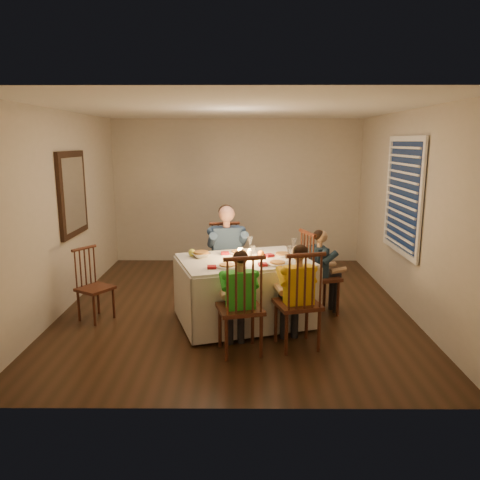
{
  "coord_description": "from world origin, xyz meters",
  "views": [
    {
      "loc": [
        0.1,
        -6.05,
        2.2
      ],
      "look_at": [
        0.07,
        0.15,
        0.89
      ],
      "focal_mm": 35.0,
      "sensor_mm": 36.0,
      "label": 1
    }
  ],
  "objects_px": {
    "chair_extra": "(97,319)",
    "chair_near_left": "(240,352)",
    "adult": "(227,301)",
    "serving_bowl": "(201,255)",
    "child_green": "(240,352)",
    "child_teal": "(319,312)",
    "chair_adult": "(227,301)",
    "chair_end": "(319,312)",
    "dining_table": "(244,277)",
    "child_yellow": "(296,346)",
    "chair_near_right": "(296,346)"
  },
  "relations": [
    {
      "from": "chair_near_right",
      "to": "serving_bowl",
      "type": "bearing_deg",
      "value": -50.57
    },
    {
      "from": "chair_near_right",
      "to": "serving_bowl",
      "type": "relative_size",
      "value": 4.83
    },
    {
      "from": "chair_end",
      "to": "serving_bowl",
      "type": "distance_m",
      "value": 1.74
    },
    {
      "from": "child_yellow",
      "to": "chair_near_left",
      "type": "bearing_deg",
      "value": -1.74
    },
    {
      "from": "chair_end",
      "to": "adult",
      "type": "relative_size",
      "value": 0.81
    },
    {
      "from": "child_teal",
      "to": "chair_adult",
      "type": "bearing_deg",
      "value": 51.87
    },
    {
      "from": "adult",
      "to": "serving_bowl",
      "type": "bearing_deg",
      "value": -124.32
    },
    {
      "from": "dining_table",
      "to": "chair_extra",
      "type": "relative_size",
      "value": 1.97
    },
    {
      "from": "adult",
      "to": "chair_adult",
      "type": "bearing_deg",
      "value": -11.34
    },
    {
      "from": "child_teal",
      "to": "child_green",
      "type": "bearing_deg",
      "value": 121.07
    },
    {
      "from": "adult",
      "to": "child_teal",
      "type": "height_order",
      "value": "adult"
    },
    {
      "from": "chair_end",
      "to": "child_teal",
      "type": "bearing_deg",
      "value": -0.0
    },
    {
      "from": "chair_near_right",
      "to": "child_teal",
      "type": "xyz_separation_m",
      "value": [
        0.41,
        1.04,
        0.0
      ]
    },
    {
      "from": "serving_bowl",
      "to": "child_teal",
      "type": "bearing_deg",
      "value": 8.97
    },
    {
      "from": "child_teal",
      "to": "chair_extra",
      "type": "bearing_deg",
      "value": 77.22
    },
    {
      "from": "adult",
      "to": "dining_table",
      "type": "bearing_deg",
      "value": -84.56
    },
    {
      "from": "dining_table",
      "to": "child_teal",
      "type": "distance_m",
      "value": 1.18
    },
    {
      "from": "child_green",
      "to": "child_teal",
      "type": "height_order",
      "value": "child_green"
    },
    {
      "from": "child_yellow",
      "to": "child_teal",
      "type": "xyz_separation_m",
      "value": [
        0.41,
        1.04,
        0.0
      ]
    },
    {
      "from": "chair_near_right",
      "to": "chair_end",
      "type": "bearing_deg",
      "value": -126.05
    },
    {
      "from": "chair_extra",
      "to": "chair_near_left",
      "type": "bearing_deg",
      "value": -84.37
    },
    {
      "from": "adult",
      "to": "child_teal",
      "type": "bearing_deg",
      "value": -31.63
    },
    {
      "from": "child_green",
      "to": "child_teal",
      "type": "xyz_separation_m",
      "value": [
        1.03,
        1.18,
        0.0
      ]
    },
    {
      "from": "adult",
      "to": "chair_near_left",
      "type": "bearing_deg",
      "value": -94.7
    },
    {
      "from": "chair_near_right",
      "to": "child_green",
      "type": "height_order",
      "value": "child_green"
    },
    {
      "from": "chair_adult",
      "to": "serving_bowl",
      "type": "bearing_deg",
      "value": -124.32
    },
    {
      "from": "child_yellow",
      "to": "serving_bowl",
      "type": "distance_m",
      "value": 1.59
    },
    {
      "from": "chair_adult",
      "to": "chair_near_right",
      "type": "xyz_separation_m",
      "value": [
        0.81,
        -1.49,
        0.0
      ]
    },
    {
      "from": "chair_near_right",
      "to": "chair_extra",
      "type": "distance_m",
      "value": 2.55
    },
    {
      "from": "child_yellow",
      "to": "chair_end",
      "type": "bearing_deg",
      "value": -126.05
    },
    {
      "from": "chair_near_left",
      "to": "child_yellow",
      "type": "relative_size",
      "value": 0.96
    },
    {
      "from": "chair_end",
      "to": "child_teal",
      "type": "distance_m",
      "value": 0.0
    },
    {
      "from": "chair_end",
      "to": "child_yellow",
      "type": "distance_m",
      "value": 1.12
    },
    {
      "from": "child_teal",
      "to": "chair_near_right",
      "type": "bearing_deg",
      "value": 140.63
    },
    {
      "from": "child_green",
      "to": "serving_bowl",
      "type": "relative_size",
      "value": 4.92
    },
    {
      "from": "chair_near_left",
      "to": "adult",
      "type": "height_order",
      "value": "adult"
    },
    {
      "from": "child_teal",
      "to": "chair_near_left",
      "type": "bearing_deg",
      "value": 121.07
    },
    {
      "from": "child_green",
      "to": "chair_adult",
      "type": "bearing_deg",
      "value": -96.93
    },
    {
      "from": "adult",
      "to": "child_yellow",
      "type": "height_order",
      "value": "adult"
    },
    {
      "from": "child_green",
      "to": "child_teal",
      "type": "relative_size",
      "value": 1.01
    },
    {
      "from": "chair_adult",
      "to": "adult",
      "type": "relative_size",
      "value": 0.81
    },
    {
      "from": "child_green",
      "to": "chair_end",
      "type": "bearing_deg",
      "value": -144.66
    },
    {
      "from": "chair_near_right",
      "to": "child_yellow",
      "type": "distance_m",
      "value": 0.0
    },
    {
      "from": "dining_table",
      "to": "chair_adult",
      "type": "height_order",
      "value": "dining_table"
    },
    {
      "from": "chair_near_right",
      "to": "chair_end",
      "type": "distance_m",
      "value": 1.12
    },
    {
      "from": "child_green",
      "to": "chair_near_right",
      "type": "bearing_deg",
      "value": 179.2
    },
    {
      "from": "dining_table",
      "to": "child_yellow",
      "type": "bearing_deg",
      "value": -68.91
    },
    {
      "from": "dining_table",
      "to": "adult",
      "type": "xyz_separation_m",
      "value": [
        -0.23,
        0.78,
        -0.58
      ]
    },
    {
      "from": "chair_adult",
      "to": "adult",
      "type": "distance_m",
      "value": 0.0
    },
    {
      "from": "child_teal",
      "to": "serving_bowl",
      "type": "bearing_deg",
      "value": 81.13
    }
  ]
}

